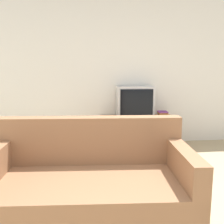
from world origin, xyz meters
TOP-DOWN VIEW (x-y plane):
  - wall_back at (0.00, 3.03)m, footprint 9.00×0.06m
  - tv_stand at (0.34, 2.71)m, footprint 1.27×0.53m
  - television at (0.30, 2.83)m, footprint 0.65×0.31m
  - couch at (-0.57, 0.56)m, footprint 1.86×1.03m
  - book_stack at (0.77, 2.68)m, footprint 0.18×0.19m
  - remote_on_stand at (0.42, 2.57)m, footprint 0.09×0.18m
  - remote_secondary at (0.28, 2.55)m, footprint 0.07×0.17m

SIDE VIEW (x-z plane):
  - tv_stand at x=0.34m, z-range 0.00..0.54m
  - couch at x=-0.57m, z-range -0.15..0.76m
  - remote_on_stand at x=0.42m, z-range 0.54..0.57m
  - remote_secondary at x=0.28m, z-range 0.54..0.57m
  - book_stack at x=0.77m, z-range 0.54..0.64m
  - television at x=0.30m, z-range 0.54..1.07m
  - wall_back at x=0.00m, z-range 0.00..2.60m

